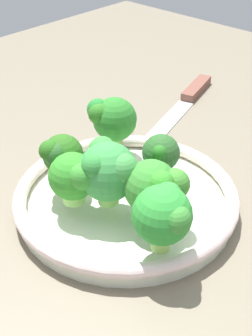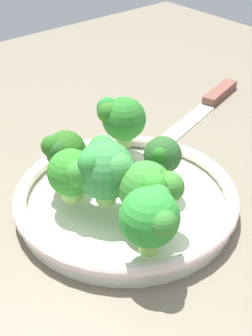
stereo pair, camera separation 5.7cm
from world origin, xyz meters
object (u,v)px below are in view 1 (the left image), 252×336
object	(u,v)px
broccoli_floret_4	(73,177)
broccoli_floret_5	(156,187)
bowl	(126,199)
broccoli_floret_1	(165,215)
knife	(187,100)
broccoli_floret_0	(162,155)
broccoli_floret_3	(61,155)
broccoli_floret_6	(112,118)
broccoli_floret_2	(108,170)

from	to	relation	value
broccoli_floret_4	broccoli_floret_5	distance (cm)	9.41
bowl	broccoli_floret_1	world-z (taller)	broccoli_floret_1
broccoli_floret_1	knife	xyz separation A→B (cm)	(22.08, -33.51, -6.82)
broccoli_floret_0	knife	distance (cm)	28.88
broccoli_floret_3	broccoli_floret_6	size ratio (longest dim) A/B	0.93
broccoli_floret_5	broccoli_floret_6	size ratio (longest dim) A/B	0.98
broccoli_floret_0	broccoli_floret_4	xyz separation A→B (cm)	(4.65, 9.90, -0.29)
bowl	broccoli_floret_3	bearing A→B (deg)	32.98
broccoli_floret_0	broccoli_floret_2	size ratio (longest dim) A/B	0.84
broccoli_floret_2	broccoli_floret_3	bearing A→B (deg)	8.60
broccoli_floret_6	broccoli_floret_5	bearing A→B (deg)	151.56
broccoli_floret_3	broccoli_floret_1	bearing A→B (deg)	177.26
bowl	knife	bearing A→B (deg)	-66.62
broccoli_floret_1	broccoli_floret_4	xyz separation A→B (cm)	(12.44, 0.73, -0.96)
broccoli_floret_0	knife	bearing A→B (deg)	-59.58
broccoli_floret_3	broccoli_floret_6	world-z (taller)	broccoli_floret_6
bowl	broccoli_floret_3	distance (cm)	9.45
broccoli_floret_2	broccoli_floret_3	world-z (taller)	broccoli_floret_2
broccoli_floret_0	broccoli_floret_2	xyz separation A→B (cm)	(1.65, 7.36, 0.71)
broccoli_floret_0	broccoli_floret_3	size ratio (longest dim) A/B	0.98
broccoli_floret_2	broccoli_floret_4	size ratio (longest dim) A/B	1.16
bowl	broccoli_floret_6	distance (cm)	11.65
knife	bowl	bearing A→B (deg)	113.38
broccoli_floret_1	broccoli_floret_2	size ratio (longest dim) A/B	0.97
broccoli_floret_0	broccoli_floret_2	distance (cm)	7.58
broccoli_floret_2	knife	distance (cm)	34.81
broccoli_floret_1	knife	bearing A→B (deg)	-56.62
broccoli_floret_6	broccoli_floret_1	bearing A→B (deg)	148.34
bowl	broccoli_floret_4	xyz separation A→B (cm)	(2.68, 5.74, 4.89)
broccoli_floret_2	broccoli_floret_3	xyz separation A→B (cm)	(6.84, 1.03, -0.52)
broccoli_floret_6	broccoli_floret_2	bearing A→B (deg)	132.63
bowl	broccoli_floret_4	size ratio (longest dim) A/B	4.13
bowl	broccoli_floret_3	size ratio (longest dim) A/B	4.20
broccoli_floret_2	knife	xyz separation A→B (cm)	(12.64, -31.70, -6.86)
bowl	broccoli_floret_3	world-z (taller)	broccoli_floret_3
bowl	broccoli_floret_0	xyz separation A→B (cm)	(-1.97, -4.16, 5.18)
broccoli_floret_1	broccoli_floret_2	world-z (taller)	broccoli_floret_2
broccoli_floret_0	broccoli_floret_4	size ratio (longest dim) A/B	0.97
broccoli_floret_2	broccoli_floret_1	bearing A→B (deg)	169.13
broccoli_floret_3	knife	distance (cm)	33.84
bowl	broccoli_floret_1	xyz separation A→B (cm)	(-9.76, 5.01, 5.86)
broccoli_floret_0	broccoli_floret_3	distance (cm)	11.94
broccoli_floret_4	broccoli_floret_0	bearing A→B (deg)	-115.15
broccoli_floret_0	broccoli_floret_6	xyz separation A→B (cm)	(10.18, -1.91, 0.42)
broccoli_floret_2	broccoli_floret_5	size ratio (longest dim) A/B	1.11
broccoli_floret_1	broccoli_floret_3	world-z (taller)	broccoli_floret_1
broccoli_floret_4	bowl	bearing A→B (deg)	-115.05
broccoli_floret_2	broccoli_floret_5	xyz separation A→B (cm)	(-5.36, -1.75, -0.60)
knife	broccoli_floret_4	bearing A→B (deg)	105.72
broccoli_floret_4	broccoli_floret_2	bearing A→B (deg)	-139.75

